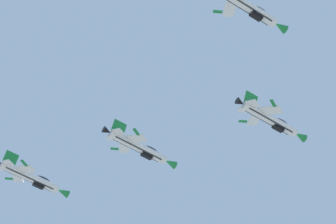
% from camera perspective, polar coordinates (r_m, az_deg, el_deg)
% --- Properties ---
extents(fighter_jet_lead, '(11.45, 13.73, 5.31)m').
position_cam_1_polar(fighter_jet_lead, '(121.03, 9.10, -0.67)').
color(fighter_jet_lead, silver).
extents(fighter_jet_left_wing, '(11.48, 13.73, 5.26)m').
position_cam_1_polar(fighter_jet_left_wing, '(121.65, -2.54, -3.15)').
color(fighter_jet_left_wing, silver).
extents(fighter_jet_right_wing, '(11.48, 13.73, 5.26)m').
position_cam_1_polar(fighter_jet_right_wing, '(111.06, 7.10, 9.25)').
color(fighter_jet_right_wing, silver).
extents(fighter_jet_left_outer, '(11.52, 13.73, 5.19)m').
position_cam_1_polar(fighter_jet_left_outer, '(128.17, -12.02, -5.69)').
color(fighter_jet_left_outer, silver).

